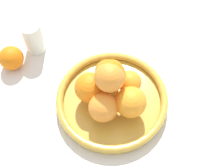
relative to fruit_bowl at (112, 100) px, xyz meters
The scene contains 5 objects.
ground_plane 0.02m from the fruit_bowl, ahead, with size 4.00×4.00×0.00m, color silver.
fruit_bowl is the anchor object (origin of this frame).
orange_pile 0.07m from the fruit_bowl, 56.88° to the left, with size 0.20×0.18×0.14m.
stray_orange 0.32m from the fruit_bowl, ahead, with size 0.07×0.07×0.07m, color orange.
drinking_glass 0.31m from the fruit_bowl, 21.19° to the right, with size 0.06×0.06×0.11m, color silver.
Camera 1 is at (-0.13, 0.38, 0.79)m, focal length 50.00 mm.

